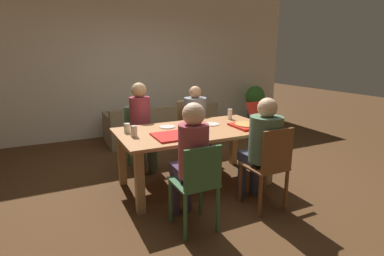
% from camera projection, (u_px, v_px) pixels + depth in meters
% --- Properties ---
extents(ground_plane, '(20.00, 20.00, 0.00)m').
position_uv_depth(ground_plane, '(195.00, 184.00, 3.99)').
color(ground_plane, '#4F311A').
extents(back_wall, '(7.44, 0.12, 2.95)m').
position_uv_depth(back_wall, '(132.00, 63.00, 6.18)').
color(back_wall, silver).
rests_on(back_wall, ground).
extents(dining_table, '(1.95, 1.05, 0.75)m').
position_uv_depth(dining_table, '(195.00, 137.00, 3.83)').
color(dining_table, '#AF7446').
rests_on(dining_table, ground).
extents(chair_0, '(0.39, 0.41, 0.88)m').
position_uv_depth(chair_0, '(197.00, 183.00, 2.82)').
color(chair_0, '#356339').
rests_on(chair_0, ground).
extents(person_0, '(0.29, 0.50, 1.25)m').
position_uv_depth(person_0, '(191.00, 155.00, 2.89)').
color(person_0, '#3F2E48').
rests_on(person_0, ground).
extents(chair_1, '(0.38, 0.43, 0.90)m').
position_uv_depth(chair_1, '(139.00, 135.00, 4.52)').
color(chair_1, '#376D42').
rests_on(chair_1, ground).
extents(person_1, '(0.29, 0.47, 1.28)m').
position_uv_depth(person_1, '(141.00, 119.00, 4.34)').
color(person_1, '#3D443A').
rests_on(person_1, ground).
extents(chair_2, '(0.44, 0.44, 0.94)m').
position_uv_depth(chair_2, '(193.00, 127.00, 4.86)').
color(chair_2, olive).
rests_on(chair_2, ground).
extents(person_2, '(0.35, 0.53, 1.19)m').
position_uv_depth(person_2, '(197.00, 117.00, 4.69)').
color(person_2, '#2C3C41').
rests_on(person_2, ground).
extents(chair_3, '(0.41, 0.42, 0.94)m').
position_uv_depth(chair_3, '(269.00, 165.00, 3.22)').
color(chair_3, brown).
rests_on(chair_3, ground).
extents(person_3, '(0.36, 0.50, 1.24)m').
position_uv_depth(person_3, '(263.00, 143.00, 3.29)').
color(person_3, '#303549').
rests_on(person_3, ground).
extents(pizza_box_0, '(0.39, 0.61, 0.36)m').
position_uv_depth(pizza_box_0, '(251.00, 124.00, 3.86)').
color(pizza_box_0, red).
rests_on(pizza_box_0, dining_table).
extents(pizza_box_1, '(0.42, 0.42, 0.02)m').
position_uv_depth(pizza_box_1, '(173.00, 136.00, 3.45)').
color(pizza_box_1, red).
rests_on(pizza_box_1, dining_table).
extents(plate_0, '(0.22, 0.22, 0.01)m').
position_uv_depth(plate_0, '(211.00, 124.00, 4.04)').
color(plate_0, white).
rests_on(plate_0, dining_table).
extents(plate_1, '(0.20, 0.20, 0.01)m').
position_uv_depth(plate_1, '(167.00, 127.00, 3.89)').
color(plate_1, white).
rests_on(plate_1, dining_table).
extents(drinking_glass_0, '(0.07, 0.07, 0.15)m').
position_uv_depth(drinking_glass_0, '(230.00, 114.00, 4.35)').
color(drinking_glass_0, silver).
rests_on(drinking_glass_0, dining_table).
extents(drinking_glass_1, '(0.08, 0.08, 0.11)m').
position_uv_depth(drinking_glass_1, '(127.00, 128.00, 3.62)').
color(drinking_glass_1, silver).
rests_on(drinking_glass_1, dining_table).
extents(drinking_glass_2, '(0.07, 0.07, 0.13)m').
position_uv_depth(drinking_glass_2, '(134.00, 131.00, 3.45)').
color(drinking_glass_2, beige).
rests_on(drinking_glass_2, dining_table).
extents(drinking_glass_3, '(0.06, 0.06, 0.10)m').
position_uv_depth(drinking_glass_3, '(187.00, 122.00, 3.95)').
color(drinking_glass_3, silver).
rests_on(drinking_glass_3, dining_table).
extents(couch, '(2.12, 0.87, 0.72)m').
position_uv_depth(couch, '(162.00, 127.00, 5.98)').
color(couch, '#8F7E5E').
rests_on(couch, ground).
extents(potted_plant, '(0.45, 0.45, 0.91)m').
position_uv_depth(potted_plant, '(255.00, 102.00, 7.25)').
color(potted_plant, '#4E5B59').
rests_on(potted_plant, ground).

